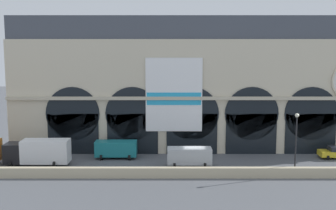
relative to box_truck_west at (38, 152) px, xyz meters
name	(u,v)px	position (x,y,z in m)	size (l,w,h in m)	color
ground_plane	(194,164)	(18.46, 0.57, -1.70)	(200.00, 200.00, 0.00)	#54565B
quay_parapet_wall	(197,173)	(18.46, -4.58, -1.13)	(90.00, 0.70, 1.13)	#BCAD8C
station_building	(191,86)	(18.49, 8.04, 7.04)	(48.14, 5.40, 17.99)	beige
box_truck_west	(38,152)	(0.00, 0.00, 0.00)	(7.50, 2.91, 3.12)	black
van_midwest	(116,149)	(8.78, 3.36, -0.45)	(5.20, 2.48, 2.20)	#19727A
van_center	(189,156)	(17.86, -0.22, -0.45)	(5.20, 2.48, 2.20)	#ADB2B7
street_lamp_quayside	(296,136)	(29.22, -3.78, 2.71)	(0.44, 0.44, 6.90)	black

